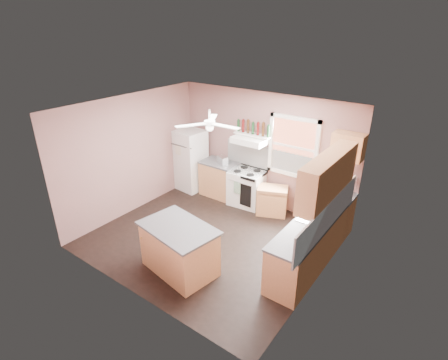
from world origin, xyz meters
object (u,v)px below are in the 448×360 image
Objects in this scene: toaster at (222,160)px; refrigerator at (191,160)px; stove at (247,188)px; cart at (272,201)px; island at (180,250)px.

refrigerator is at bearing -152.38° from toaster.
refrigerator is 1.70m from stove.
toaster is 0.90m from stove.
stove is (1.66, 0.12, -0.37)m from refrigerator.
stove reaches higher than cart.
cart is at bearing -10.09° from stove.
stove is 1.29× the size of cart.
cart is (2.39, 0.07, -0.46)m from refrigerator.
toaster is at bearing 176.60° from stove.
cart is 2.77m from island.
toaster is 0.42× the size of cart.
cart is at bearing 7.06° from refrigerator.
island reaches higher than cart.
toaster is (0.95, 0.10, 0.19)m from refrigerator.
refrigerator is at bearing 178.65° from stove.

